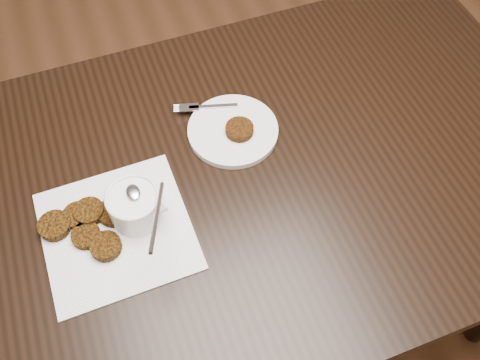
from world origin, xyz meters
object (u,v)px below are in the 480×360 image
table (258,245)px  plate_with_patty (233,128)px  napkin (117,231)px  sauce_ramekin (132,196)px

table → plate_with_patty: 0.40m
napkin → table: bearing=7.5°
table → sauce_ramekin: bearing=-175.1°
sauce_ramekin → plate_with_patty: bearing=27.7°
napkin → sauce_ramekin: 0.09m
plate_with_patty → table: bearing=-74.7°
table → sauce_ramekin: sauce_ramekin is taller
table → napkin: (-0.32, -0.04, 0.38)m
table → plate_with_patty: size_ratio=6.95×
napkin → plate_with_patty: bearing=26.8°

